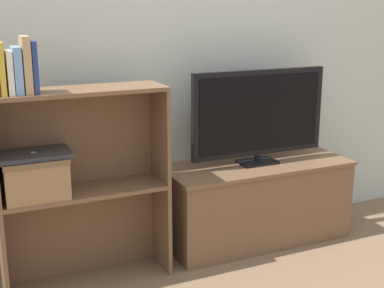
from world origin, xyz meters
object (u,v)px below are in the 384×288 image
at_px(book_ivory, 9,73).
at_px(storage_basket_left, 35,175).
at_px(book_tan, 26,65).
at_px(book_navy, 34,67).
at_px(tv_stand, 256,201).
at_px(book_skyblue, 17,70).
at_px(laptop, 33,155).
at_px(tv, 259,114).
at_px(book_mustard, 1,69).

height_order(book_ivory, storage_basket_left, book_ivory).
bearing_deg(book_tan, book_navy, 0.00).
relative_size(book_tan, storage_basket_left, 0.85).
height_order(tv_stand, book_skyblue, book_skyblue).
relative_size(book_tan, laptop, 0.74).
xyz_separation_m(tv_stand, book_skyblue, (-1.31, -0.12, 0.85)).
xyz_separation_m(tv, book_ivory, (-1.34, -0.12, 0.32)).
xyz_separation_m(book_ivory, book_tan, (0.07, 0.00, 0.03)).
bearing_deg(book_mustard, book_skyblue, 0.00).
xyz_separation_m(book_mustard, laptop, (0.11, 0.03, -0.40)).
bearing_deg(book_tan, tv_stand, 5.42).
bearing_deg(storage_basket_left, tv_stand, 4.30).
xyz_separation_m(book_skyblue, book_navy, (0.07, 0.00, 0.01)).
relative_size(tv, storage_basket_left, 2.82).
bearing_deg(laptop, book_tan, -99.07).
distance_m(book_skyblue, book_navy, 0.07).
distance_m(tv, book_tan, 1.32).
height_order(book_ivory, book_navy, book_navy).
xyz_separation_m(book_ivory, laptop, (0.08, 0.03, -0.39)).
bearing_deg(laptop, book_ivory, -161.81).
bearing_deg(book_skyblue, laptop, 30.27).
height_order(book_mustard, book_navy, same).
relative_size(tv_stand, book_tan, 4.39).
height_order(book_skyblue, book_tan, book_tan).
distance_m(storage_basket_left, laptop, 0.10).
bearing_deg(book_mustard, tv_stand, 5.01).
bearing_deg(book_skyblue, tv_stand, 5.26).
bearing_deg(laptop, book_skyblue, -149.73).
distance_m(book_mustard, laptop, 0.42).
relative_size(tv_stand, book_navy, 4.82).
xyz_separation_m(book_mustard, book_ivory, (0.03, 0.00, -0.02)).
xyz_separation_m(book_mustard, book_tan, (0.11, 0.00, 0.01)).
height_order(book_tan, book_navy, book_tan).
bearing_deg(tv_stand, book_skyblue, -174.74).
height_order(book_mustard, laptop, book_mustard).
bearing_deg(book_skyblue, book_mustard, 180.00).
distance_m(book_tan, laptop, 0.42).
bearing_deg(storage_basket_left, book_skyblue, -149.73).
bearing_deg(storage_basket_left, book_tan, -99.07).
bearing_deg(book_ivory, storage_basket_left, 18.19).
bearing_deg(book_tan, book_ivory, 180.00).
height_order(tv, book_mustard, book_mustard).
height_order(book_mustard, book_skyblue, book_mustard).
distance_m(tv, book_ivory, 1.38).
distance_m(tv, book_navy, 1.29).
xyz_separation_m(book_mustard, book_skyblue, (0.07, 0.00, -0.01)).
xyz_separation_m(book_ivory, storage_basket_left, (0.08, 0.03, -0.48)).
relative_size(tv_stand, book_ivory, 5.76).
relative_size(book_mustard, laptop, 0.68).
bearing_deg(tv_stand, laptop, -175.70).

